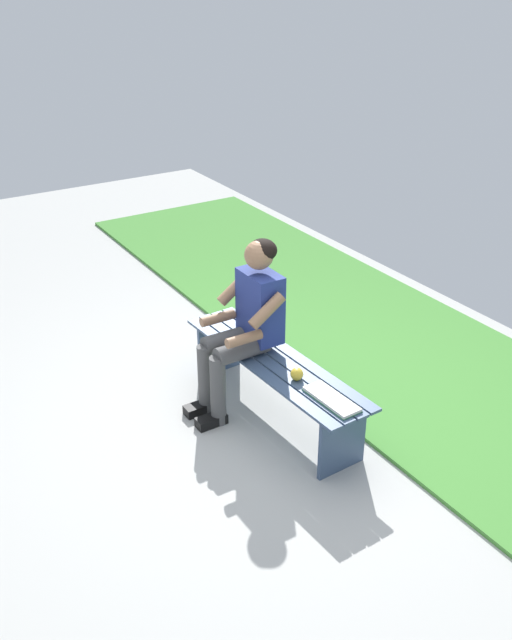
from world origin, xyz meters
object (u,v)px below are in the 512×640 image
at_px(bench_near, 274,373).
at_px(apple, 297,374).
at_px(person_seated, 245,320).
at_px(book_open, 332,399).

bearing_deg(bench_near, apple, 176.60).
xyz_separation_m(person_seated, apple, (-0.51, -0.08, -0.19)).
xyz_separation_m(bench_near, person_seated, (0.22, 0.10, 0.35)).
height_order(person_seated, book_open, person_seated).
relative_size(bench_near, person_seated, 1.37).
bearing_deg(apple, person_seated, 9.31).
bearing_deg(person_seated, book_open, -171.34).
height_order(person_seated, apple, person_seated).
distance_m(bench_near, person_seated, 0.42).
height_order(bench_near, book_open, book_open).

